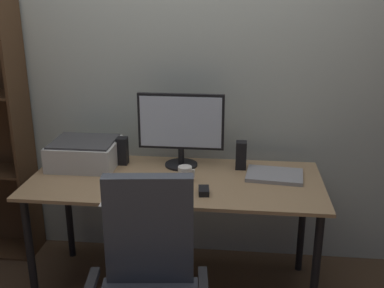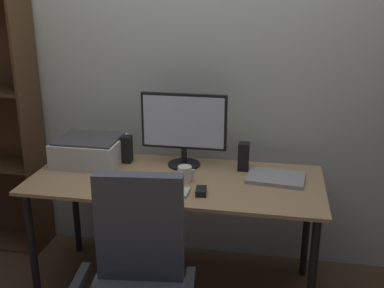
{
  "view_description": "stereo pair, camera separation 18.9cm",
  "coord_description": "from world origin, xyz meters",
  "px_view_note": "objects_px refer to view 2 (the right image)",
  "views": [
    {
      "loc": [
        0.36,
        -2.43,
        1.78
      ],
      "look_at": [
        0.1,
        -0.0,
        0.96
      ],
      "focal_mm": 43.45,
      "sensor_mm": 36.0,
      "label": 1
    },
    {
      "loc": [
        0.55,
        -2.41,
        1.78
      ],
      "look_at": [
        0.1,
        -0.0,
        0.96
      ],
      "focal_mm": 43.45,
      "sensor_mm": 36.0,
      "label": 2
    }
  ],
  "objects_px": {
    "speaker_left": "(126,149)",
    "monitor": "(184,125)",
    "mouse": "(201,191)",
    "printer": "(90,150)",
    "coffee_mug": "(185,174)",
    "laptop": "(276,178)",
    "keyboard": "(162,191)",
    "speaker_right": "(244,157)",
    "desk": "(176,191)"
  },
  "relations": [
    {
      "from": "monitor",
      "to": "mouse",
      "type": "bearing_deg",
      "value": -66.31
    },
    {
      "from": "monitor",
      "to": "printer",
      "type": "height_order",
      "value": "monitor"
    },
    {
      "from": "speaker_right",
      "to": "printer",
      "type": "distance_m",
      "value": 0.96
    },
    {
      "from": "keyboard",
      "to": "speaker_right",
      "type": "bearing_deg",
      "value": 47.25
    },
    {
      "from": "printer",
      "to": "monitor",
      "type": "bearing_deg",
      "value": 5.62
    },
    {
      "from": "keyboard",
      "to": "coffee_mug",
      "type": "height_order",
      "value": "coffee_mug"
    },
    {
      "from": "keyboard",
      "to": "speaker_left",
      "type": "relative_size",
      "value": 1.71
    },
    {
      "from": "printer",
      "to": "desk",
      "type": "bearing_deg",
      "value": -14.81
    },
    {
      "from": "keyboard",
      "to": "coffee_mug",
      "type": "bearing_deg",
      "value": 64.3
    },
    {
      "from": "keyboard",
      "to": "speaker_right",
      "type": "distance_m",
      "value": 0.57
    },
    {
      "from": "speaker_left",
      "to": "speaker_right",
      "type": "bearing_deg",
      "value": 0.0
    },
    {
      "from": "mouse",
      "to": "coffee_mug",
      "type": "bearing_deg",
      "value": 121.44
    },
    {
      "from": "desk",
      "to": "speaker_right",
      "type": "distance_m",
      "value": 0.45
    },
    {
      "from": "monitor",
      "to": "keyboard",
      "type": "distance_m",
      "value": 0.48
    },
    {
      "from": "coffee_mug",
      "to": "printer",
      "type": "xyz_separation_m",
      "value": [
        -0.64,
        0.18,
        0.04
      ]
    },
    {
      "from": "coffee_mug",
      "to": "speaker_left",
      "type": "bearing_deg",
      "value": 151.07
    },
    {
      "from": "coffee_mug",
      "to": "laptop",
      "type": "distance_m",
      "value": 0.52
    },
    {
      "from": "keyboard",
      "to": "coffee_mug",
      "type": "xyz_separation_m",
      "value": [
        0.09,
        0.17,
        0.04
      ]
    },
    {
      "from": "speaker_right",
      "to": "laptop",
      "type": "bearing_deg",
      "value": -30.14
    },
    {
      "from": "mouse",
      "to": "speaker_right",
      "type": "height_order",
      "value": "speaker_right"
    },
    {
      "from": "mouse",
      "to": "printer",
      "type": "height_order",
      "value": "printer"
    },
    {
      "from": "mouse",
      "to": "printer",
      "type": "bearing_deg",
      "value": 150.05
    },
    {
      "from": "speaker_left",
      "to": "keyboard",
      "type": "bearing_deg",
      "value": -50.8
    },
    {
      "from": "desk",
      "to": "speaker_right",
      "type": "relative_size",
      "value": 9.85
    },
    {
      "from": "coffee_mug",
      "to": "speaker_left",
      "type": "height_order",
      "value": "speaker_left"
    },
    {
      "from": "coffee_mug",
      "to": "speaker_left",
      "type": "relative_size",
      "value": 0.56
    },
    {
      "from": "coffee_mug",
      "to": "speaker_right",
      "type": "xyz_separation_m",
      "value": [
        0.31,
        0.23,
        0.04
      ]
    },
    {
      "from": "desk",
      "to": "mouse",
      "type": "bearing_deg",
      "value": -45.48
    },
    {
      "from": "laptop",
      "to": "coffee_mug",
      "type": "bearing_deg",
      "value": -160.78
    },
    {
      "from": "keyboard",
      "to": "speaker_right",
      "type": "height_order",
      "value": "speaker_right"
    },
    {
      "from": "mouse",
      "to": "printer",
      "type": "xyz_separation_m",
      "value": [
        -0.76,
        0.34,
        0.06
      ]
    },
    {
      "from": "speaker_left",
      "to": "desk",
      "type": "bearing_deg",
      "value": -29.63
    },
    {
      "from": "keyboard",
      "to": "laptop",
      "type": "relative_size",
      "value": 0.91
    },
    {
      "from": "laptop",
      "to": "speaker_right",
      "type": "height_order",
      "value": "speaker_right"
    },
    {
      "from": "printer",
      "to": "laptop",
      "type": "bearing_deg",
      "value": -3.18
    },
    {
      "from": "coffee_mug",
      "to": "laptop",
      "type": "bearing_deg",
      "value": 13.07
    },
    {
      "from": "mouse",
      "to": "speaker_right",
      "type": "xyz_separation_m",
      "value": [
        0.19,
        0.39,
        0.07
      ]
    },
    {
      "from": "mouse",
      "to": "coffee_mug",
      "type": "relative_size",
      "value": 1.01
    },
    {
      "from": "monitor",
      "to": "speaker_right",
      "type": "xyz_separation_m",
      "value": [
        0.37,
        -0.01,
        -0.17
      ]
    },
    {
      "from": "coffee_mug",
      "to": "printer",
      "type": "bearing_deg",
      "value": 164.23
    },
    {
      "from": "mouse",
      "to": "speaker_left",
      "type": "xyz_separation_m",
      "value": [
        -0.54,
        0.39,
        0.07
      ]
    },
    {
      "from": "monitor",
      "to": "coffee_mug",
      "type": "height_order",
      "value": "monitor"
    },
    {
      "from": "speaker_left",
      "to": "monitor",
      "type": "bearing_deg",
      "value": 1.24
    },
    {
      "from": "desk",
      "to": "printer",
      "type": "distance_m",
      "value": 0.62
    },
    {
      "from": "speaker_right",
      "to": "printer",
      "type": "bearing_deg",
      "value": -177.0
    },
    {
      "from": "desk",
      "to": "monitor",
      "type": "distance_m",
      "value": 0.4
    },
    {
      "from": "mouse",
      "to": "coffee_mug",
      "type": "distance_m",
      "value": 0.2
    },
    {
      "from": "laptop",
      "to": "speaker_right",
      "type": "distance_m",
      "value": 0.24
    },
    {
      "from": "keyboard",
      "to": "mouse",
      "type": "relative_size",
      "value": 3.02
    },
    {
      "from": "coffee_mug",
      "to": "speaker_left",
      "type": "distance_m",
      "value": 0.48
    }
  ]
}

